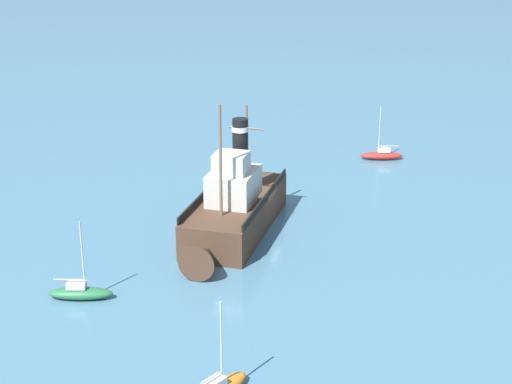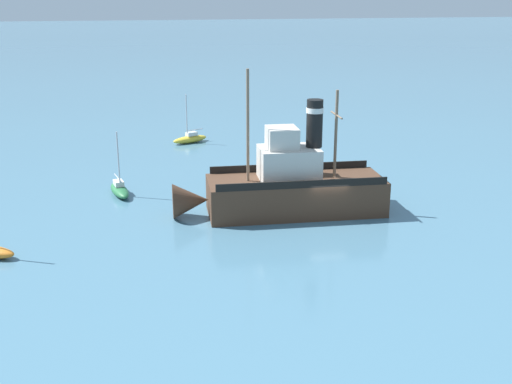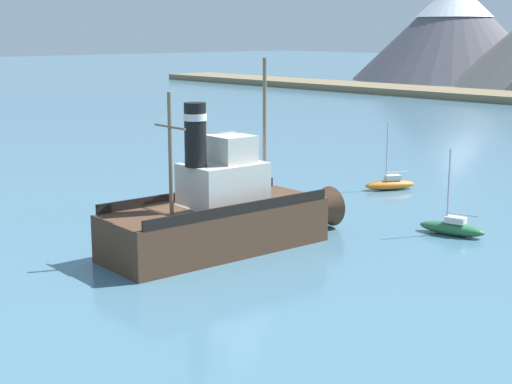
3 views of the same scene
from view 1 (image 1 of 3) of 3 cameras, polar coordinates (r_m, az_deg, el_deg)
The scene contains 4 objects.
ground_plane at distance 56.70m, azimuth 0.44°, elevation -2.25°, with size 600.00×600.00×0.00m, color #477289.
old_tugboat at distance 54.25m, azimuth -1.66°, elevation -1.24°, with size 5.03×14.56×9.90m.
sailboat_red at distance 71.38m, azimuth 9.13°, elevation 2.68°, with size 3.95×1.88×4.90m.
sailboat_green at distance 47.17m, azimuth -12.67°, elevation -7.12°, with size 3.95×1.87×4.90m.
Camera 1 is at (-10.81, 51.21, 21.82)m, focal length 55.00 mm.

